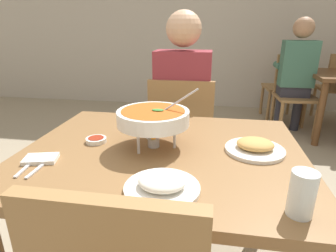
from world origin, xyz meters
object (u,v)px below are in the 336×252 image
object	(u,v)px
appetizer_plate	(255,147)
chair_bg_corner	(289,82)
curry_bowl	(153,118)
chair_bg_middle	(294,89)
drink_glass	(302,196)
diner_main	(183,99)
chair_diner_main	(182,133)
rice_plate	(162,185)
patron_bg_middle	(296,70)
dining_table_main	(162,172)
sauce_dish	(96,140)

from	to	relation	value
appetizer_plate	chair_bg_corner	size ratio (longest dim) A/B	0.27
curry_bowl	chair_bg_middle	world-z (taller)	curry_bowl
curry_bowl	drink_glass	bearing A→B (deg)	-38.01
diner_main	appetizer_plate	xyz separation A→B (m)	(0.38, -0.74, 0.00)
chair_diner_main	chair_bg_middle	distance (m)	1.99
chair_diner_main	drink_glass	distance (m)	1.23
chair_diner_main	rice_plate	distance (m)	1.08
chair_diner_main	patron_bg_middle	distance (m)	1.94
diner_main	patron_bg_middle	xyz separation A→B (m)	(1.12, 1.53, 0.00)
dining_table_main	chair_bg_middle	bearing A→B (deg)	64.32
appetizer_plate	chair_bg_middle	size ratio (longest dim) A/B	0.27
rice_plate	appetizer_plate	bearing A→B (deg)	46.80
chair_bg_corner	sauce_dish	bearing A→B (deg)	-117.96
diner_main	curry_bowl	distance (m)	0.77
chair_diner_main	chair_bg_middle	world-z (taller)	same
curry_bowl	drink_glass	size ratio (longest dim) A/B	2.56
dining_table_main	chair_diner_main	bearing A→B (deg)	90.00
chair_diner_main	sauce_dish	distance (m)	0.82
drink_glass	patron_bg_middle	bearing A→B (deg)	75.96
chair_bg_corner	patron_bg_middle	bearing A→B (deg)	-98.98
curry_bowl	patron_bg_middle	distance (m)	2.57
rice_plate	sauce_dish	xyz separation A→B (m)	(-0.36, 0.33, -0.01)
curry_bowl	diner_main	bearing A→B (deg)	86.91
sauce_dish	patron_bg_middle	distance (m)	2.70
dining_table_main	chair_bg_corner	xyz separation A→B (m)	(1.20, 2.86, -0.11)
diner_main	chair_bg_middle	distance (m)	1.98
dining_table_main	diner_main	distance (m)	0.79
drink_glass	chair_bg_corner	size ratio (longest dim) A/B	0.14
diner_main	appetizer_plate	bearing A→B (deg)	-62.99
rice_plate	chair_diner_main	bearing A→B (deg)	93.02
curry_bowl	chair_bg_corner	xyz separation A→B (m)	(1.24, 2.84, -0.35)
dining_table_main	sauce_dish	distance (m)	0.33
diner_main	drink_glass	world-z (taller)	diner_main
chair_diner_main	drink_glass	xyz separation A→B (m)	(0.45, -1.11, 0.28)
rice_plate	patron_bg_middle	bearing A→B (deg)	67.99
drink_glass	chair_bg_middle	size ratio (longest dim) A/B	0.14
curry_bowl	sauce_dish	xyz separation A→B (m)	(-0.26, 0.00, -0.12)
rice_plate	patron_bg_middle	xyz separation A→B (m)	(1.06, 2.62, -0.00)
chair_diner_main	curry_bowl	xyz separation A→B (m)	(-0.04, -0.73, 0.35)
dining_table_main	appetizer_plate	distance (m)	0.40
chair_bg_middle	patron_bg_middle	size ratio (longest dim) A/B	0.69
dining_table_main	chair_bg_corner	size ratio (longest dim) A/B	1.29
chair_diner_main	rice_plate	xyz separation A→B (m)	(0.06, -1.06, 0.24)
diner_main	rice_plate	distance (m)	1.09
sauce_dish	chair_diner_main	bearing A→B (deg)	67.33
chair_bg_middle	chair_bg_corner	distance (m)	0.48
rice_plate	diner_main	bearing A→B (deg)	92.93
appetizer_plate	drink_glass	xyz separation A→B (m)	(0.07, -0.40, 0.04)
sauce_dish	drink_glass	world-z (taller)	drink_glass
curry_bowl	sauce_dish	world-z (taller)	curry_bowl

